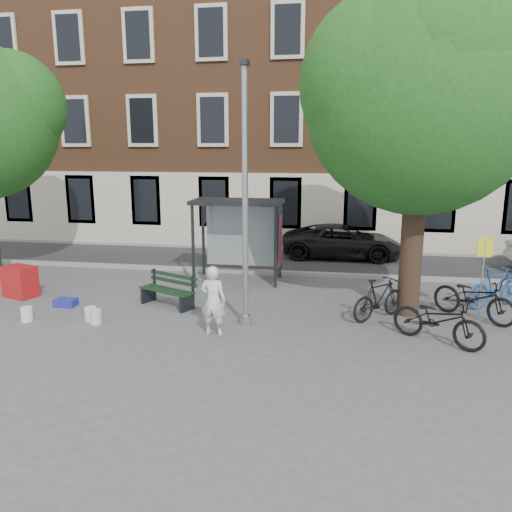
{
  "coord_description": "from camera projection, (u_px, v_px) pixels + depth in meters",
  "views": [
    {
      "loc": [
        2.13,
        -11.34,
        4.26
      ],
      "look_at": [
        0.01,
        1.48,
        1.4
      ],
      "focal_mm": 35.0,
      "sensor_mm": 36.0,
      "label": 1
    }
  ],
  "objects": [
    {
      "name": "bench",
      "position": [
        168.0,
        292.0,
        13.57
      ],
      "size": [
        1.73,
        1.16,
        0.86
      ],
      "rotation": [
        0.0,
        0.0,
        -0.43
      ],
      "color": "#1E2328",
      "rests_on": "ground"
    },
    {
      "name": "red_stand",
      "position": [
        20.0,
        282.0,
        14.37
      ],
      "size": [
        1.04,
        0.85,
        0.9
      ],
      "primitive_type": "cube",
      "rotation": [
        0.0,
        0.0,
        -0.32
      ],
      "color": "#A81616",
      "rests_on": "ground"
    },
    {
      "name": "bucket_b",
      "position": [
        91.0,
        314.0,
        12.4
      ],
      "size": [
        0.29,
        0.29,
        0.36
      ],
      "primitive_type": "cylinder",
      "rotation": [
        0.0,
        0.0,
        -0.05
      ],
      "color": "silver",
      "rests_on": "ground"
    },
    {
      "name": "tree_right",
      "position": [
        424.0,
        87.0,
        11.67
      ],
      "size": [
        5.76,
        5.6,
        8.2
      ],
      "color": "black",
      "rests_on": "ground"
    },
    {
      "name": "lamppost",
      "position": [
        245.0,
        211.0,
        11.58
      ],
      "size": [
        0.28,
        0.35,
        6.11
      ],
      "color": "#9EA0A3",
      "rests_on": "ground"
    },
    {
      "name": "bike_b",
      "position": [
        495.0,
        287.0,
        13.4
      ],
      "size": [
        1.85,
        1.4,
        1.11
      ],
      "primitive_type": "imported",
      "rotation": [
        0.0,
        0.0,
        2.11
      ],
      "color": "#1A4C92",
      "rests_on": "ground"
    },
    {
      "name": "blue_crate",
      "position": [
        66.0,
        302.0,
        13.59
      ],
      "size": [
        0.55,
        0.4,
        0.2
      ],
      "primitive_type": "cube",
      "rotation": [
        0.0,
        0.0,
        0.0
      ],
      "color": "#21259A",
      "rests_on": "ground"
    },
    {
      "name": "bucket_a",
      "position": [
        96.0,
        317.0,
        12.21
      ],
      "size": [
        0.37,
        0.37,
        0.36
      ],
      "primitive_type": "cylinder",
      "rotation": [
        0.0,
        0.0,
        -0.39
      ],
      "color": "silver",
      "rests_on": "ground"
    },
    {
      "name": "bucket_c",
      "position": [
        27.0,
        314.0,
        12.4
      ],
      "size": [
        0.31,
        0.31,
        0.36
      ],
      "primitive_type": "cylinder",
      "rotation": [
        0.0,
        0.0,
        0.11
      ],
      "color": "white",
      "rests_on": "ground"
    },
    {
      "name": "bike_d",
      "position": [
        379.0,
        299.0,
        12.48
      ],
      "size": [
        1.64,
        1.58,
        1.07
      ],
      "primitive_type": "imported",
      "rotation": [
        0.0,
        0.0,
        2.32
      ],
      "color": "black",
      "rests_on": "ground"
    },
    {
      "name": "bike_c",
      "position": [
        438.0,
        320.0,
        10.93
      ],
      "size": [
        2.14,
        1.74,
        1.09
      ],
      "primitive_type": "imported",
      "rotation": [
        0.0,
        0.0,
        1.0
      ],
      "color": "black",
      "rests_on": "ground"
    },
    {
      "name": "bike_a",
      "position": [
        474.0,
        298.0,
        12.46
      ],
      "size": [
        2.12,
        1.98,
        1.13
      ],
      "primitive_type": "imported",
      "rotation": [
        0.0,
        0.0,
        0.86
      ],
      "color": "black",
      "rests_on": "ground"
    },
    {
      "name": "curb_far",
      "position": [
        285.0,
        249.0,
        20.84
      ],
      "size": [
        40.0,
        0.25,
        0.12
      ],
      "primitive_type": "cube",
      "color": "gray",
      "rests_on": "ground"
    },
    {
      "name": "bus_shelter",
      "position": [
        250.0,
        222.0,
        15.82
      ],
      "size": [
        2.85,
        1.45,
        2.62
      ],
      "color": "#1E2328",
      "rests_on": "ground"
    },
    {
      "name": "curb_near",
      "position": [
        273.0,
        272.0,
        16.99
      ],
      "size": [
        40.0,
        0.25,
        0.12
      ],
      "primitive_type": "cube",
      "color": "gray",
      "rests_on": "ground"
    },
    {
      "name": "building_row",
      "position": [
        296.0,
        86.0,
        23.2
      ],
      "size": [
        30.0,
        8.0,
        14.0
      ],
      "primitive_type": "cube",
      "color": "brown",
      "rests_on": "ground"
    },
    {
      "name": "road",
      "position": [
        279.0,
        261.0,
        18.93
      ],
      "size": [
        40.0,
        4.0,
        0.01
      ],
      "primitive_type": "cube",
      "color": "#28282B",
      "rests_on": "ground"
    },
    {
      "name": "ground",
      "position": [
        246.0,
        325.0,
        12.18
      ],
      "size": [
        90.0,
        90.0,
        0.0
      ],
      "primitive_type": "plane",
      "color": "#4C4C4F",
      "rests_on": "ground"
    },
    {
      "name": "car_dark",
      "position": [
        342.0,
        241.0,
        19.44
      ],
      "size": [
        4.66,
        2.19,
        1.29
      ],
      "primitive_type": "imported",
      "rotation": [
        0.0,
        0.0,
        1.56
      ],
      "color": "black",
      "rests_on": "ground"
    },
    {
      "name": "notice_sign",
      "position": [
        484.0,
        259.0,
        12.21
      ],
      "size": [
        0.36,
        0.04,
        2.1
      ],
      "rotation": [
        0.0,
        0.0,
        0.02
      ],
      "color": "#9EA0A3",
      "rests_on": "ground"
    },
    {
      "name": "painter",
      "position": [
        213.0,
        300.0,
        11.39
      ],
      "size": [
        0.63,
        0.45,
        1.63
      ],
      "primitive_type": "imported",
      "rotation": [
        0.0,
        0.0,
        3.04
      ],
      "color": "silver",
      "rests_on": "ground"
    }
  ]
}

